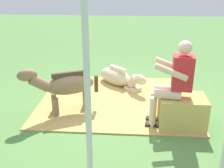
# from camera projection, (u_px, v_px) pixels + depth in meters

# --- Properties ---
(ground_plane) EXTENTS (24.00, 24.00, 0.00)m
(ground_plane) POSITION_uv_depth(u_px,v_px,m) (122.00, 107.00, 4.99)
(ground_plane) COLOR #568442
(hay_patch) EXTENTS (2.90, 2.43, 0.02)m
(hay_patch) POSITION_uv_depth(u_px,v_px,m) (117.00, 100.00, 5.23)
(hay_patch) COLOR tan
(hay_patch) RESTS_ON ground
(hay_bale) EXTENTS (0.71, 0.52, 0.51)m
(hay_bale) POSITION_uv_depth(u_px,v_px,m) (182.00, 112.00, 4.25)
(hay_bale) COLOR tan
(hay_bale) RESTS_ON ground
(person_seated) EXTENTS (0.69, 0.46, 1.39)m
(person_seated) POSITION_uv_depth(u_px,v_px,m) (174.00, 80.00, 4.07)
(person_seated) COLOR beige
(person_seated) RESTS_ON ground
(pony_standing) EXTENTS (1.26, 0.75, 0.87)m
(pony_standing) POSITION_uv_depth(u_px,v_px,m) (65.00, 85.00, 4.59)
(pony_standing) COLOR #8C6B4C
(pony_standing) RESTS_ON ground
(pony_lying) EXTENTS (1.15, 1.13, 0.42)m
(pony_lying) POSITION_uv_depth(u_px,v_px,m) (118.00, 77.00, 5.87)
(pony_lying) COLOR beige
(pony_lying) RESTS_ON ground
(tent_pole_mid) EXTENTS (0.06, 0.06, 2.59)m
(tent_pole_mid) POSITION_uv_depth(u_px,v_px,m) (87.00, 90.00, 2.42)
(tent_pole_mid) COLOR silver
(tent_pole_mid) RESTS_ON ground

